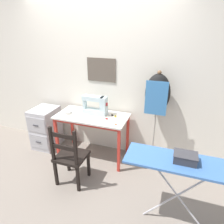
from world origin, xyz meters
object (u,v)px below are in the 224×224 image
object	(u,v)px
dress_form	(157,98)
scissors	(117,124)
thread_spool_near_machine	(106,118)
wooden_chair	(70,157)
thread_spool_far_edge	(115,116)
filing_cabinet	(46,128)
thread_spool_mid_table	(112,115)
storage_box	(185,158)
fabric_bowl	(67,112)
sewing_machine	(96,106)
ironing_board	(182,165)

from	to	relation	value
dress_form	scissors	bearing A→B (deg)	-145.46
thread_spool_near_machine	wooden_chair	xyz separation A→B (m)	(-0.29, -0.62, -0.35)
thread_spool_near_machine	thread_spool_far_edge	xyz separation A→B (m)	(0.10, 0.12, -0.00)
filing_cabinet	thread_spool_mid_table	bearing A→B (deg)	3.34
thread_spool_near_machine	filing_cabinet	bearing A→B (deg)	176.89
thread_spool_near_machine	storage_box	size ratio (longest dim) A/B	0.20
fabric_bowl	sewing_machine	bearing A→B (deg)	16.16
dress_form	ironing_board	world-z (taller)	dress_form
wooden_chair	ironing_board	world-z (taller)	wooden_chair
dress_form	thread_spool_near_machine	bearing A→B (deg)	-162.24
ironing_board	fabric_bowl	bearing A→B (deg)	155.13
thread_spool_mid_table	thread_spool_far_edge	distance (m)	0.06
sewing_machine	scissors	bearing A→B (deg)	-28.96
thread_spool_near_machine	filing_cabinet	xyz separation A→B (m)	(-1.20, 0.07, -0.40)
storage_box	ironing_board	bearing A→B (deg)	-152.92
thread_spool_mid_table	storage_box	bearing A→B (deg)	-41.75
fabric_bowl	storage_box	world-z (taller)	storage_box
wooden_chair	thread_spool_near_machine	bearing A→B (deg)	64.86
sewing_machine	wooden_chair	distance (m)	0.89
thread_spool_near_machine	dress_form	world-z (taller)	dress_form
wooden_chair	scissors	bearing A→B (deg)	45.44
dress_form	ironing_board	size ratio (longest dim) A/B	1.34
thread_spool_near_machine	ironing_board	world-z (taller)	ironing_board
thread_spool_far_edge	filing_cabinet	size ratio (longest dim) A/B	0.06
scissors	thread_spool_far_edge	bearing A→B (deg)	115.07
storage_box	thread_spool_near_machine	bearing A→B (deg)	143.74
thread_spool_near_machine	fabric_bowl	bearing A→B (deg)	-179.52
dress_form	ironing_board	bearing A→B (deg)	-68.77
fabric_bowl	thread_spool_near_machine	xyz separation A→B (m)	(0.67, 0.01, -0.01)
sewing_machine	dress_form	world-z (taller)	dress_form
sewing_machine	thread_spool_mid_table	xyz separation A→B (m)	(0.26, 0.01, -0.12)
filing_cabinet	dress_form	xyz separation A→B (m)	(1.90, 0.16, 0.73)
thread_spool_mid_table	ironing_board	distance (m)	1.44
dress_form	storage_box	xyz separation A→B (m)	(0.43, -1.05, -0.21)
thread_spool_far_edge	dress_form	size ratio (longest dim) A/B	0.03
filing_cabinet	fabric_bowl	bearing A→B (deg)	-7.66
thread_spool_far_edge	filing_cabinet	world-z (taller)	thread_spool_far_edge
ironing_board	thread_spool_near_machine	bearing A→B (deg)	143.12
sewing_machine	thread_spool_far_edge	xyz separation A→B (m)	(0.32, -0.01, -0.12)
thread_spool_far_edge	ironing_board	size ratio (longest dim) A/B	0.04
filing_cabinet	storage_box	bearing A→B (deg)	-20.95
wooden_chair	storage_box	size ratio (longest dim) A/B	4.07
ironing_board	storage_box	bearing A→B (deg)	27.08
ironing_board	storage_box	distance (m)	0.09
sewing_machine	filing_cabinet	xyz separation A→B (m)	(-0.98, -0.06, -0.53)
thread_spool_far_edge	filing_cabinet	bearing A→B (deg)	-177.56
filing_cabinet	ironing_board	world-z (taller)	ironing_board
storage_box	sewing_machine	bearing A→B (deg)	144.69
sewing_machine	fabric_bowl	distance (m)	0.49
sewing_machine	fabric_bowl	xyz separation A→B (m)	(-0.46, -0.13, -0.12)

